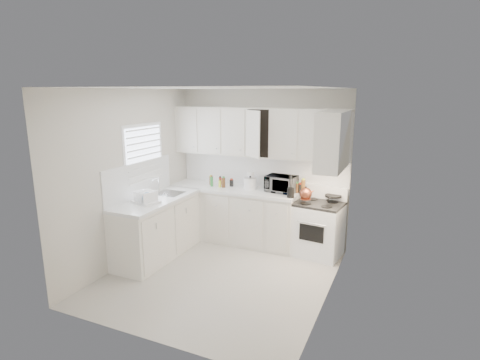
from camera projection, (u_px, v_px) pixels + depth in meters
The scene contains 35 objects.
floor at pixel (220, 276), 5.47m from camera, with size 3.20×3.20×0.00m, color #BCB6AC.
ceiling at pixel (218, 88), 4.88m from camera, with size 3.20×3.20×0.00m, color white.
wall_back at pixel (261, 166), 6.60m from camera, with size 3.00×3.00×0.00m, color beige.
wall_front at pixel (144, 223), 3.75m from camera, with size 3.00×3.00×0.00m, color beige.
wall_left at pixel (130, 177), 5.77m from camera, with size 3.20×3.20×0.00m, color beige.
wall_right at pixel (331, 199), 4.58m from camera, with size 3.20×3.20×0.00m, color beige.
window_blinds at pixel (145, 157), 6.02m from camera, with size 0.06×0.96×1.06m, color white, non-canonical shape.
lower_cabinets_back at pixel (234, 216), 6.68m from camera, with size 2.22×0.60×0.90m, color beige, non-canonical shape.
lower_cabinets_left at pixel (157, 229), 6.02m from camera, with size 0.60×1.60×0.90m, color beige, non-canonical shape.
countertop_back at pixel (233, 189), 6.56m from camera, with size 2.24×0.64×0.05m, color silver.
countertop_left at pixel (156, 200), 5.91m from camera, with size 0.64×1.62×0.05m, color silver.
backsplash_back at pixel (261, 171), 6.61m from camera, with size 2.98×0.02×0.55m, color silver.
backsplash_left at pixel (139, 179), 5.96m from camera, with size 0.02×1.60×0.55m, color silver.
upper_cabinets_back at pixel (258, 156), 6.41m from camera, with size 3.00×0.33×0.80m, color beige, non-canonical shape.
upper_cabinets_right at pixel (331, 169), 5.33m from camera, with size 0.33×0.90×0.80m, color beige, non-canonical shape.
sink at pixel (169, 186), 6.19m from camera, with size 0.42×0.38×0.30m, color gray, non-canonical shape.
stove at pixel (318, 222), 6.05m from camera, with size 0.72×0.59×1.10m, color white, non-canonical shape.
tea_kettle at pixel (306, 193), 5.86m from camera, with size 0.24×0.20×0.22m, color #963529, non-canonical shape.
frying_pan at pixel (333, 195), 6.03m from camera, with size 0.26×0.44×0.04m, color black, non-canonical shape.
microwave at pixel (281, 182), 6.27m from camera, with size 0.49×0.27×0.33m, color gray.
rice_cooker at pixel (250, 182), 6.48m from camera, with size 0.22×0.22×0.22m, color white, non-canonical shape.
paper_towel at pixel (251, 180), 6.57m from camera, with size 0.12×0.12×0.27m, color white.
utensil_crock at pixel (291, 186), 5.92m from camera, with size 0.12×0.12×0.36m, color black, non-canonical shape.
dish_rack at pixel (146, 196), 5.67m from camera, with size 0.37×0.28×0.21m, color white, non-canonical shape.
spice_left_0 at pixel (213, 180), 6.84m from camera, with size 0.06×0.06×0.13m, color brown.
spice_left_1 at pixel (214, 182), 6.73m from camera, with size 0.06×0.06×0.13m, color #2B8339.
spice_left_2 at pixel (220, 181), 6.78m from camera, with size 0.06×0.06×0.13m, color red.
spice_left_3 at pixel (222, 182), 6.67m from camera, with size 0.06×0.06×0.13m, color #E3F73A.
spice_left_4 at pixel (228, 182), 6.72m from camera, with size 0.06×0.06×0.13m, color brown.
spice_left_5 at pixel (230, 183), 6.61m from camera, with size 0.06×0.06×0.13m, color black.
sauce_right_0 at pixel (291, 186), 6.30m from camera, with size 0.06×0.06×0.19m, color red.
sauce_right_1 at pixel (293, 187), 6.23m from camera, with size 0.06×0.06×0.19m, color #E3F73A.
sauce_right_2 at pixel (298, 187), 6.26m from camera, with size 0.06×0.06×0.19m, color brown.
sauce_right_3 at pixel (300, 188), 6.18m from camera, with size 0.06×0.06×0.19m, color black.
sauce_right_4 at pixel (304, 187), 6.22m from camera, with size 0.06×0.06×0.19m, color brown.
Camera 1 is at (2.30, -4.47, 2.56)m, focal length 28.78 mm.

